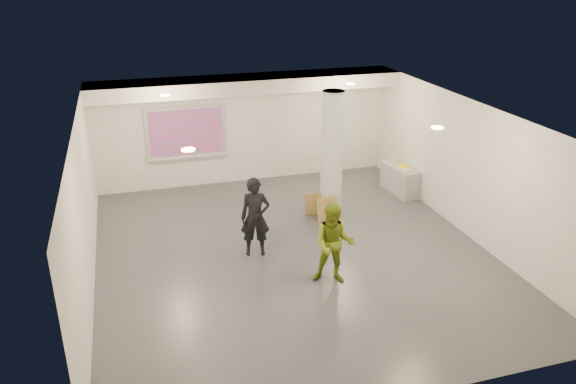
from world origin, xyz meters
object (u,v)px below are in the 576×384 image
object	(u,v)px
projection_screen	(186,133)
credenza	(401,180)
man	(334,244)
woman	(255,217)
column	(332,154)

from	to	relation	value
projection_screen	credenza	size ratio (longest dim) A/B	1.70
credenza	man	bearing A→B (deg)	-137.63
projection_screen	woman	size ratio (longest dim) A/B	1.25
projection_screen	credenza	distance (m)	5.81
column	woman	distance (m)	2.82
column	projection_screen	bearing A→B (deg)	139.44
woman	credenza	bearing A→B (deg)	38.91
projection_screen	credenza	world-z (taller)	projection_screen
column	man	distance (m)	3.32
projection_screen	man	world-z (taller)	projection_screen
credenza	projection_screen	bearing A→B (deg)	153.55
column	woman	size ratio (longest dim) A/B	1.79
woman	man	size ratio (longest dim) A/B	1.05
credenza	woman	distance (m)	5.00
column	man	bearing A→B (deg)	-109.71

